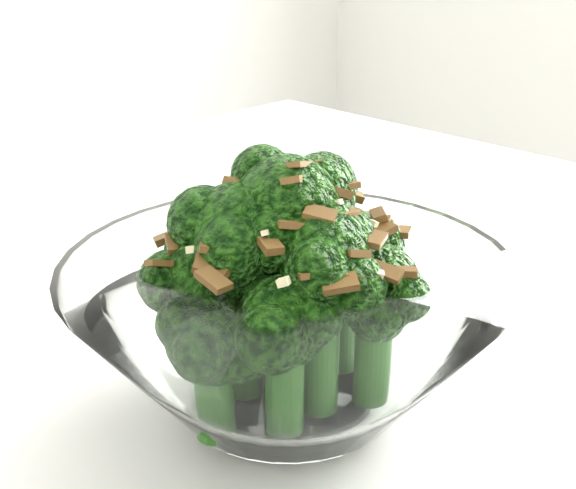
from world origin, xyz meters
TOP-DOWN VIEW (x-y plane):
  - table at (0.09, 0.09)m, footprint 1.30×0.95m
  - broccoli_dish at (0.16, -0.04)m, footprint 0.24×0.24m

SIDE VIEW (x-z plane):
  - table at x=0.09m, z-range 0.31..1.06m
  - broccoli_dish at x=0.16m, z-range 0.73..0.88m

